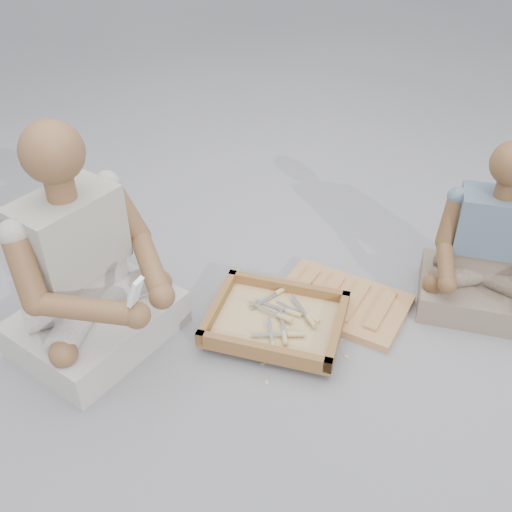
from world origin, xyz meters
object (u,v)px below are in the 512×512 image
at_px(craftsman, 87,276).
at_px(companion, 487,256).
at_px(carved_panel, 341,302).
at_px(tool_tray, 276,320).

bearing_deg(craftsman, companion, 133.15).
distance_m(carved_panel, tool_tray, 0.35).
xyz_separation_m(carved_panel, companion, (0.55, 0.29, 0.24)).
relative_size(carved_panel, companion, 0.73).
bearing_deg(companion, craftsman, 23.21).
xyz_separation_m(carved_panel, tool_tray, (-0.20, -0.28, 0.04)).
bearing_deg(companion, carved_panel, 17.59).
xyz_separation_m(craftsman, companion, (1.42, 0.93, -0.07)).
xyz_separation_m(carved_panel, craftsman, (-0.87, -0.64, 0.31)).
relative_size(carved_panel, craftsman, 0.60).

